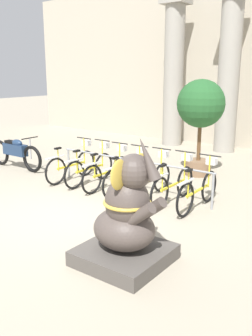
{
  "coord_description": "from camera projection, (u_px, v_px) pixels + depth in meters",
  "views": [
    {
      "loc": [
        4.92,
        -4.78,
        2.68
      ],
      "look_at": [
        1.0,
        0.49,
        1.0
      ],
      "focal_mm": 40.0,
      "sensor_mm": 36.0,
      "label": 1
    }
  ],
  "objects": [
    {
      "name": "column_middle",
      "position": [
        229.0,
        74.0,
        12.48
      ],
      "size": [
        0.9,
        0.9,
        5.16
      ],
      "color": "gray",
      "rests_on": "ground_plane"
    },
    {
      "name": "bicycle_6",
      "position": [
        199.0,
        189.0,
        7.5
      ],
      "size": [
        0.48,
        1.75,
        1.04
      ],
      "color": "black",
      "rests_on": "ground_plane"
    },
    {
      "name": "bicycle_1",
      "position": [
        91.0,
        167.0,
        9.22
      ],
      "size": [
        0.48,
        1.75,
        1.04
      ],
      "color": "black",
      "rests_on": "ground_plane"
    },
    {
      "name": "column_left",
      "position": [
        174.0,
        74.0,
        13.7
      ],
      "size": [
        0.9,
        0.9,
        5.16
      ],
      "color": "gray",
      "rests_on": "ground_plane"
    },
    {
      "name": "elephant_statue",
      "position": [
        127.0,
        222.0,
        5.28
      ],
      "size": [
        1.19,
        1.19,
        1.9
      ],
      "color": "#4C4742",
      "rests_on": "ground_plane"
    },
    {
      "name": "bike_rack",
      "position": [
        131.0,
        166.0,
        8.55
      ],
      "size": [
        4.12,
        0.05,
        0.77
      ],
      "color": "gray",
      "rests_on": "ground_plane"
    },
    {
      "name": "bicycle_5",
      "position": [
        174.0,
        184.0,
        7.86
      ],
      "size": [
        0.48,
        1.75,
        1.04
      ],
      "color": "black",
      "rests_on": "ground_plane"
    },
    {
      "name": "bicycle_2",
      "position": [
        108.0,
        171.0,
        8.85
      ],
      "size": [
        0.48,
        1.75,
        1.04
      ],
      "color": "black",
      "rests_on": "ground_plane"
    },
    {
      "name": "motorcycle",
      "position": [
        16.0,
        152.0,
        10.65
      ],
      "size": [
        2.18,
        0.55,
        0.97
      ],
      "color": "black",
      "rests_on": "ground_plane"
    },
    {
      "name": "bicycle_4",
      "position": [
        150.0,
        179.0,
        8.19
      ],
      "size": [
        0.48,
        1.75,
        1.04
      ],
      "color": "black",
      "rests_on": "ground_plane"
    },
    {
      "name": "building_facade",
      "position": [
        240.0,
        63.0,
        13.17
      ],
      "size": [
        20.0,
        0.2,
        6.0
      ],
      "color": "#B2A893",
      "rests_on": "ground_plane"
    },
    {
      "name": "ground_plane",
      "position": [
        69.0,
        215.0,
        7.22
      ],
      "size": [
        60.0,
        60.0,
        0.0
      ],
      "primitive_type": "plane",
      "color": "#9E937F"
    },
    {
      "name": "bicycle_0",
      "position": [
        72.0,
        164.0,
        9.53
      ],
      "size": [
        0.48,
        1.75,
        1.04
      ],
      "color": "black",
      "rests_on": "ground_plane"
    },
    {
      "name": "potted_tree",
      "position": [
        201.0,
        110.0,
        9.69
      ],
      "size": [
        1.25,
        1.25,
        2.52
      ],
      "color": "brown",
      "rests_on": "ground_plane"
    },
    {
      "name": "bicycle_3",
      "position": [
        128.0,
        175.0,
        8.51
      ],
      "size": [
        0.48,
        1.75,
        1.04
      ],
      "color": "black",
      "rests_on": "ground_plane"
    }
  ]
}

